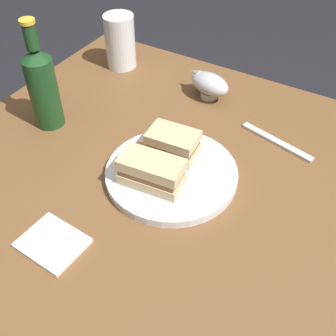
{
  "coord_description": "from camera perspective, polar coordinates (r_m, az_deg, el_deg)",
  "views": [
    {
      "loc": [
        0.31,
        -0.51,
        1.32
      ],
      "look_at": [
        0.0,
        0.01,
        0.74
      ],
      "focal_mm": 44.82,
      "sensor_mm": 36.0,
      "label": 1
    }
  ],
  "objects": [
    {
      "name": "ground_plane",
      "position": [
        1.45,
        -0.31,
        -21.8
      ],
      "size": [
        6.0,
        6.0,
        0.0
      ],
      "primitive_type": "plane",
      "color": "black"
    },
    {
      "name": "dining_table",
      "position": [
        1.14,
        -0.38,
        -14.36
      ],
      "size": [
        1.0,
        0.94,
        0.71
      ],
      "primitive_type": "cube",
      "color": "brown",
      "rests_on": "ground"
    },
    {
      "name": "plate",
      "position": [
        0.86,
        0.49,
        -0.76
      ],
      "size": [
        0.27,
        0.27,
        0.02
      ],
      "primitive_type": "cylinder",
      "color": "white",
      "rests_on": "dining_table"
    },
    {
      "name": "sandwich_half_left",
      "position": [
        0.87,
        0.66,
        3.34
      ],
      "size": [
        0.11,
        0.08,
        0.06
      ],
      "color": "#CCB284",
      "rests_on": "plate"
    },
    {
      "name": "sandwich_half_right",
      "position": [
        0.81,
        -2.24,
        -0.5
      ],
      "size": [
        0.13,
        0.08,
        0.06
      ],
      "color": "#CCB284",
      "rests_on": "plate"
    },
    {
      "name": "potato_wedge_front",
      "position": [
        0.88,
        -4.13,
        2.14
      ],
      "size": [
        0.05,
        0.02,
        0.02
      ],
      "primitive_type": "cube",
      "rotation": [
        0.0,
        0.0,
        0.06
      ],
      "color": "#B77F33",
      "rests_on": "plate"
    },
    {
      "name": "potato_wedge_middle",
      "position": [
        0.87,
        -4.7,
        1.8
      ],
      "size": [
        0.05,
        0.05,
        0.02
      ],
      "primitive_type": "cube",
      "rotation": [
        0.0,
        0.0,
        2.33
      ],
      "color": "gold",
      "rests_on": "plate"
    },
    {
      "name": "potato_wedge_back",
      "position": [
        0.88,
        -3.69,
        2.17
      ],
      "size": [
        0.04,
        0.05,
        0.02
      ],
      "primitive_type": "cube",
      "rotation": [
        0.0,
        0.0,
        5.16
      ],
      "color": "#B77F33",
      "rests_on": "plate"
    },
    {
      "name": "potato_wedge_left_edge",
      "position": [
        0.87,
        -2.43,
        1.24
      ],
      "size": [
        0.02,
        0.05,
        0.01
      ],
      "primitive_type": "cube",
      "rotation": [
        0.0,
        0.0,
        4.72
      ],
      "color": "#AD702D",
      "rests_on": "plate"
    },
    {
      "name": "potato_wedge_right_edge",
      "position": [
        0.83,
        -3.49,
        -0.82
      ],
      "size": [
        0.02,
        0.04,
        0.02
      ],
      "primitive_type": "cube",
      "rotation": [
        0.0,
        0.0,
        4.74
      ],
      "color": "#B77F33",
      "rests_on": "plate"
    },
    {
      "name": "pint_glass",
      "position": [
        1.2,
        -6.48,
        16.31
      ],
      "size": [
        0.08,
        0.08,
        0.14
      ],
      "color": "white",
      "rests_on": "dining_table"
    },
    {
      "name": "gravy_boat",
      "position": [
        1.07,
        5.64,
        11.33
      ],
      "size": [
        0.13,
        0.09,
        0.06
      ],
      "color": "#B7B7BC",
      "rests_on": "dining_table"
    },
    {
      "name": "cider_bottle",
      "position": [
        0.98,
        -16.72,
        10.7
      ],
      "size": [
        0.07,
        0.07,
        0.25
      ],
      "color": "#19421E",
      "rests_on": "dining_table"
    },
    {
      "name": "napkin",
      "position": [
        0.78,
        -15.43,
        -9.8
      ],
      "size": [
        0.12,
        0.1,
        0.01
      ],
      "primitive_type": "cube",
      "rotation": [
        0.0,
        0.0,
        -0.06
      ],
      "color": "white",
      "rests_on": "dining_table"
    },
    {
      "name": "fork",
      "position": [
        0.97,
        14.57,
        3.48
      ],
      "size": [
        0.18,
        0.06,
        0.01
      ],
      "primitive_type": "cube",
      "rotation": [
        0.0,
        0.0,
        2.9
      ],
      "color": "silver",
      "rests_on": "dining_table"
    }
  ]
}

